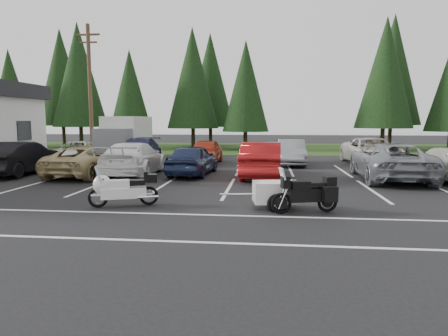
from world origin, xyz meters
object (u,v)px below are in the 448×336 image
car_near_5 (262,160)px  car_far_3 (291,152)px  car_near_4 (193,160)px  adventure_motorcycle (305,190)px  car_near_1 (21,158)px  car_far_4 (371,151)px  car_near_6 (390,161)px  car_far_0 (77,152)px  touring_motorcycle (124,186)px  cargo_trailer (274,195)px  box_truck (123,137)px  car_far_1 (139,151)px  car_near_2 (88,161)px  car_far_2 (206,151)px  car_near_7 (446,163)px  car_near_3 (134,159)px  utility_pole (90,90)px

car_near_5 → car_far_3: 5.75m
car_near_5 → car_near_4: bearing=-5.9°
adventure_motorcycle → car_near_1: bearing=135.9°
car_far_3 → car_far_4: 4.78m
car_near_6 → car_far_0: size_ratio=1.25×
car_far_3 → touring_motorcycle: car_far_3 is taller
car_far_4 → car_near_1: bearing=-162.0°
car_near_6 → cargo_trailer: 8.33m
box_truck → car_far_1: size_ratio=1.05×
car_near_6 → car_far_4: car_near_6 is taller
car_near_2 → car_near_4: size_ratio=1.18×
car_far_2 → car_near_1: bearing=-143.5°
car_far_1 → car_near_7: bearing=-23.8°
box_truck → car_far_3: box_truck is taller
box_truck → adventure_motorcycle: size_ratio=2.55×
car_near_7 → cargo_trailer: bearing=44.0°
box_truck → car_far_4: size_ratio=0.98×
car_near_3 → car_near_6: 11.76m
car_far_1 → adventure_motorcycle: bearing=-60.1°
box_truck → adventure_motorcycle: (11.04, -15.46, -0.78)m
utility_pole → car_near_6: 19.51m
car_far_4 → car_far_0: bearing=-179.7°
car_near_6 → touring_motorcycle: size_ratio=2.57×
car_near_5 → car_far_2: 6.58m
car_near_3 → car_far_2: size_ratio=1.26×
car_near_4 → car_far_2: size_ratio=1.01×
car_far_4 → adventure_motorcycle: (-5.10, -13.28, -0.13)m
car_near_2 → car_far_1: 5.85m
box_truck → car_far_2: size_ratio=1.29×
car_near_2 → car_near_7: size_ratio=1.03×
box_truck → touring_motorcycle: size_ratio=2.42×
car_near_6 → car_near_7: bearing=-169.5°
cargo_trailer → car_near_5: bearing=85.4°
car_near_2 → car_near_6: size_ratio=0.87×
car_far_3 → car_near_2: bearing=-148.7°
utility_pole → car_far_2: utility_pole is taller
utility_pole → car_far_0: (0.05, -2.31, -4.04)m
car_near_1 → car_near_5: bearing=-179.2°
car_near_3 → car_far_4: car_far_4 is taller
utility_pole → car_near_6: (17.39, -7.95, -3.87)m
car_far_0 → car_far_3: car_far_3 is taller
car_near_1 → car_far_3: bearing=-157.2°
car_far_1 → car_far_4: size_ratio=0.93×
car_near_1 → car_far_4: car_near_1 is taller
car_far_2 → cargo_trailer: (3.97, -12.24, -0.33)m
car_near_1 → adventure_motorcycle: (12.98, -6.82, -0.14)m
car_near_5 → adventure_motorcycle: car_near_5 is taller
touring_motorcycle → adventure_motorcycle: bearing=-24.0°
car_near_7 → touring_motorcycle: size_ratio=2.15×
utility_pole → car_near_4: 11.84m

